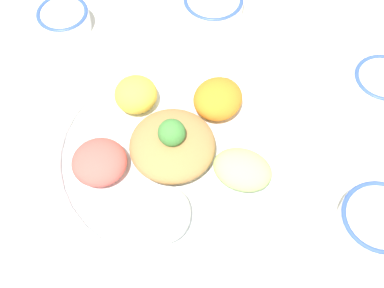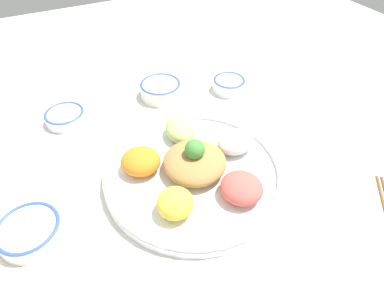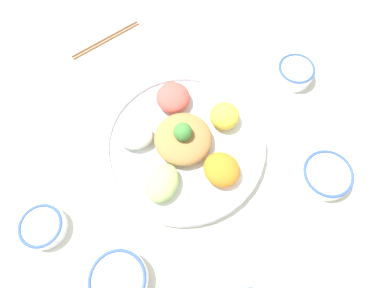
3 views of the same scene
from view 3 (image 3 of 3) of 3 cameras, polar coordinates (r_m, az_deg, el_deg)
name	(u,v)px [view 3 (image 3 of 3)]	position (r m, az deg, el deg)	size (l,w,h in m)	color
ground_plane	(201,137)	(0.79, 1.55, 1.29)	(2.40, 2.40, 0.00)	silver
salad_platter	(183,142)	(0.76, -1.56, 0.36)	(0.39, 0.39, 0.10)	white
sauce_bowl_red	(327,175)	(0.80, 22.82, -5.11)	(0.12, 0.12, 0.03)	white
rice_bowl_blue	(43,227)	(0.78, -24.98, -13.20)	(0.09, 0.09, 0.04)	white
sauce_bowl_dark	(295,72)	(0.90, 17.85, 12.05)	(0.10, 0.10, 0.04)	white
sauce_bowl_far	(119,279)	(0.71, -12.87, -22.42)	(0.12, 0.12, 0.04)	white
chopsticks_pair_near	(106,39)	(0.99, -15.07, 17.53)	(0.15, 0.17, 0.01)	brown
serving_spoon_main	(63,166)	(0.82, -21.96, -3.66)	(0.04, 0.12, 0.01)	white
serving_spoon_extra	(304,121)	(0.86, 19.33, 3.88)	(0.10, 0.11, 0.01)	white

